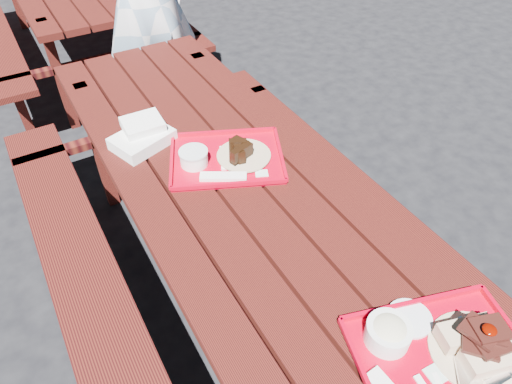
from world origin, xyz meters
TOP-DOWN VIEW (x-y plane):
  - ground at (0.00, 0.00)m, footprint 60.00×60.00m
  - picnic_table_near at (-0.00, 0.00)m, footprint 1.41×2.40m
  - near_tray at (0.13, -0.83)m, footprint 0.50×0.44m
  - far_tray at (0.02, 0.12)m, footprint 0.51×0.46m
  - white_cloth at (-0.20, 0.38)m, footprint 0.26×0.22m
  - person at (0.22, 1.42)m, footprint 0.76×0.61m

SIDE VIEW (x-z plane):
  - ground at x=0.00m, z-range 0.00..0.00m
  - picnic_table_near at x=0.00m, z-range 0.19..0.94m
  - far_tray at x=0.02m, z-range 0.74..0.81m
  - near_tray at x=0.13m, z-range 0.71..0.85m
  - white_cloth at x=-0.20m, z-range 0.74..0.83m
  - person at x=0.22m, z-range 0.00..1.80m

